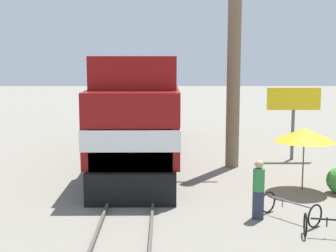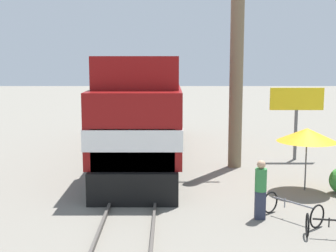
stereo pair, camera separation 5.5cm
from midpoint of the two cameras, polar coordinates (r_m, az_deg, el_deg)
name	(u,v)px [view 2 (the right image)]	position (r m, az deg, el deg)	size (l,w,h in m)	color
ground_plane	(135,188)	(17.19, -3.96, -7.49)	(120.00, 120.00, 0.00)	slate
rail_near	(115,186)	(17.23, -6.37, -7.23)	(0.08, 40.74, 0.15)	#4C4742
rail_far	(155,185)	(17.14, -1.55, -7.26)	(0.08, 40.74, 0.15)	#4C4742
locomotive	(141,117)	(21.57, -3.19, 1.12)	(3.21, 15.26, 4.73)	black
utility_pole	(234,53)	(20.01, 8.19, 8.85)	(1.80, 0.57, 9.71)	#726047
vendor_umbrella	(305,135)	(17.08, 16.41, -1.03)	(2.10, 2.10, 2.24)	#4C4C4C
billboard_sign	(294,104)	(22.11, 15.21, 2.60)	(2.45, 0.12, 3.33)	#595959
person_bystander	(258,187)	(13.95, 11.07, -7.33)	(0.34, 0.34, 1.76)	#2D3347
bicycle	(290,208)	(14.23, 14.79, -9.70)	(1.58, 1.72, 0.68)	black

